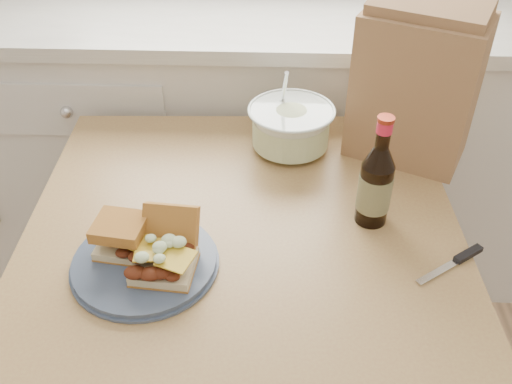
{
  "coord_description": "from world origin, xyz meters",
  "views": [
    {
      "loc": [
        0.08,
        0.02,
        1.55
      ],
      "look_at": [
        0.05,
        0.93,
        0.84
      ],
      "focal_mm": 40.0,
      "sensor_mm": 36.0,
      "label": 1
    }
  ],
  "objects_px": {
    "dining_table": "(244,265)",
    "plate": "(145,262)",
    "paper_bag": "(415,88)",
    "beer_bottle": "(376,184)",
    "coleslaw_bowl": "(291,129)"
  },
  "relations": [
    {
      "from": "dining_table",
      "to": "paper_bag",
      "type": "bearing_deg",
      "value": 36.28
    },
    {
      "from": "plate",
      "to": "paper_bag",
      "type": "height_order",
      "value": "paper_bag"
    },
    {
      "from": "plate",
      "to": "coleslaw_bowl",
      "type": "xyz_separation_m",
      "value": [
        0.28,
        0.43,
        0.05
      ]
    },
    {
      "from": "plate",
      "to": "beer_bottle",
      "type": "bearing_deg",
      "value": 19.04
    },
    {
      "from": "dining_table",
      "to": "beer_bottle",
      "type": "distance_m",
      "value": 0.34
    },
    {
      "from": "beer_bottle",
      "to": "paper_bag",
      "type": "bearing_deg",
      "value": 48.47
    },
    {
      "from": "beer_bottle",
      "to": "plate",
      "type": "bearing_deg",
      "value": -179.28
    },
    {
      "from": "dining_table",
      "to": "plate",
      "type": "relative_size",
      "value": 3.4
    },
    {
      "from": "plate",
      "to": "beer_bottle",
      "type": "distance_m",
      "value": 0.49
    },
    {
      "from": "paper_bag",
      "to": "beer_bottle",
      "type": "bearing_deg",
      "value": -88.06
    },
    {
      "from": "coleslaw_bowl",
      "to": "paper_bag",
      "type": "xyz_separation_m",
      "value": [
        0.28,
        -0.01,
        0.12
      ]
    },
    {
      "from": "dining_table",
      "to": "beer_bottle",
      "type": "height_order",
      "value": "beer_bottle"
    },
    {
      "from": "coleslaw_bowl",
      "to": "dining_table",
      "type": "bearing_deg",
      "value": -108.09
    },
    {
      "from": "plate",
      "to": "paper_bag",
      "type": "xyz_separation_m",
      "value": [
        0.57,
        0.42,
        0.17
      ]
    },
    {
      "from": "beer_bottle",
      "to": "paper_bag",
      "type": "distance_m",
      "value": 0.3
    }
  ]
}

